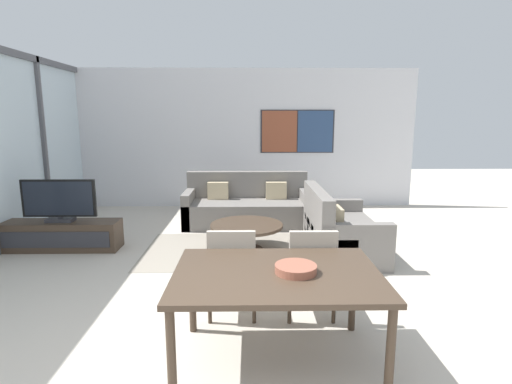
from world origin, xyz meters
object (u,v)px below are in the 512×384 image
television (59,201)px  dining_table (277,281)px  sofa_main (247,208)px  coffee_table (247,231)px  sofa_side (337,233)px  dining_chair_centre (311,266)px  tv_console (62,235)px  dining_chair_left (232,266)px  fruit_bowl (296,268)px

television → dining_table: bearing=-43.5°
sofa_main → coffee_table: sofa_main is taller
television → sofa_main: (2.59, 1.34, -0.41)m
coffee_table → dining_table: dining_table is taller
sofa_side → dining_chair_centre: size_ratio=1.80×
tv_console → dining_chair_left: (2.48, -1.97, 0.29)m
dining_table → dining_chair_centre: dining_chair_centre is taller
sofa_main → dining_chair_left: size_ratio=2.47×
sofa_side → coffee_table: sofa_side is taller
coffee_table → dining_chair_centre: dining_chair_centre is taller
tv_console → coffee_table: tv_console is taller
dining_table → tv_console: bearing=136.5°
sofa_main → dining_chair_centre: size_ratio=2.47×
television → fruit_bowl: (2.97, -2.71, 0.07)m
television → coffee_table: television is taller
dining_table → coffee_table: bearing=95.3°
tv_console → dining_table: (2.84, -2.69, 0.46)m
coffee_table → fruit_bowl: bearing=-81.8°
sofa_side → dining_chair_centre: (-0.64, -1.78, 0.21)m
dining_chair_left → dining_chair_centre: same height
dining_chair_left → dining_chair_centre: size_ratio=1.00×
dining_table → dining_chair_centre: 0.81m
tv_console → coffee_table: (2.59, -0.10, 0.09)m
tv_console → television: 0.49m
sofa_main → fruit_bowl: 4.10m
fruit_bowl → sofa_side: bearing=71.1°
sofa_side → dining_table: sofa_side is taller
dining_chair_centre → fruit_bowl: dining_chair_centre is taller
sofa_side → coffee_table: bearing=85.3°
sofa_main → fruit_bowl: (0.38, -4.05, 0.48)m
tv_console → coffee_table: size_ratio=1.58×
tv_console → dining_table: size_ratio=1.06×
tv_console → coffee_table: 2.60m
television → sofa_side: television is taller
fruit_bowl → sofa_main: bearing=95.3°
sofa_side → television: bearing=87.0°
dining_table → sofa_side: bearing=68.2°
coffee_table → dining_chair_left: dining_chair_left is taller
sofa_main → dining_chair_left: (-0.12, -3.31, 0.21)m
sofa_side → fruit_bowl: bearing=161.1°
sofa_side → sofa_main: bearing=38.8°
sofa_main → sofa_side: bearing=-51.2°
tv_console → fruit_bowl: 4.06m
dining_table → dining_chair_left: bearing=116.5°
tv_console → sofa_side: sofa_side is taller
television → dining_chair_left: television is taller
fruit_bowl → dining_chair_centre: bearing=72.9°
tv_console → television: size_ratio=1.57×
dining_chair_left → tv_console: bearing=141.5°
coffee_table → dining_chair_centre: size_ratio=1.17×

